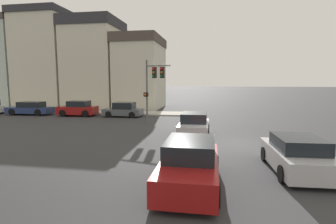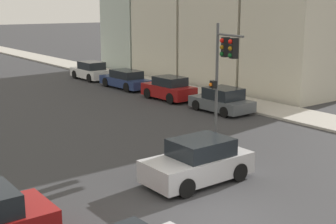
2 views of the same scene
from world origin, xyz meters
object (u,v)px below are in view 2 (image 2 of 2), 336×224
Objects in this scene: parked_car_2 at (125,80)px; parked_car_3 at (91,71)px; traffic_signal at (224,60)px; parked_car_1 at (169,89)px; parked_car_0 at (222,101)px; crossing_car_0 at (198,162)px.

parked_car_3 is (-0.00, 5.44, 0.06)m from parked_car_2.
parked_car_1 is (3.51, 8.75, -2.94)m from traffic_signal.
crossing_car_0 is at bearing 131.73° from parked_car_0.
crossing_car_0 is (-4.64, -3.65, -2.94)m from traffic_signal.
crossing_car_0 is 11.36m from parked_car_0.
parked_car_2 is (3.56, 14.20, -3.00)m from traffic_signal.
parked_car_1 reaches higher than parked_car_3.
traffic_signal is 14.95m from parked_car_2.
parked_car_3 is (-0.21, 15.66, 0.05)m from parked_car_0.
parked_car_0 is 0.92× the size of parked_car_3.
parked_car_1 is at bearing -99.14° from traffic_signal.
parked_car_2 is (0.06, 5.45, -0.07)m from parked_car_1.
traffic_signal is 9.88m from parked_car_1.
crossing_car_0 is at bearing 159.66° from parked_car_3.
parked_car_1 is at bearing 178.79° from parked_car_3.
traffic_signal is 1.35× the size of parked_car_1.
traffic_signal is at bearing 156.10° from parked_car_1.
parked_car_0 is at bearing 179.84° from parked_car_3.
parked_car_0 is at bearing -178.88° from parked_car_1.
parked_car_3 is at bearing 0.33° from parked_car_0.
parked_car_3 reaches higher than parked_car_2.
parked_car_3 is (3.56, 19.64, -2.95)m from traffic_signal.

